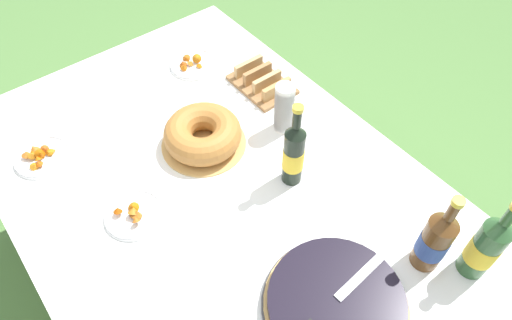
{
  "coord_description": "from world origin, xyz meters",
  "views": [
    {
      "loc": [
        0.8,
        -0.46,
        2.01
      ],
      "look_at": [
        0.04,
        0.14,
        0.82
      ],
      "focal_mm": 32.0,
      "sensor_mm": 36.0,
      "label": 1
    }
  ],
  "objects": [
    {
      "name": "garden_table",
      "position": [
        0.0,
        0.0,
        0.7
      ],
      "size": [
        1.79,
        1.23,
        0.76
      ],
      "color": "brown",
      "rests_on": "ground_plane"
    },
    {
      "name": "snack_plate_left",
      "position": [
        -0.06,
        -0.28,
        0.77
      ],
      "size": [
        0.19,
        0.19,
        0.06
      ],
      "color": "white",
      "rests_on": "tablecloth"
    },
    {
      "name": "tablecloth",
      "position": [
        0.0,
        0.0,
        0.75
      ],
      "size": [
        1.8,
        1.24,
        0.1
      ],
      "color": "white",
      "rests_on": "garden_table"
    },
    {
      "name": "juice_bottle_red",
      "position": [
        0.14,
        0.22,
        0.89
      ],
      "size": [
        0.07,
        0.07,
        0.34
      ],
      "color": "black",
      "rests_on": "tablecloth"
    },
    {
      "name": "ground_plane",
      "position": [
        0.0,
        0.0,
        0.0
      ],
      "size": [
        16.0,
        16.0,
        0.0
      ],
      "primitive_type": "plane",
      "color": "#568442"
    },
    {
      "name": "snack_plate_near",
      "position": [
        -0.48,
        -0.42,
        0.77
      ],
      "size": [
        0.2,
        0.2,
        0.06
      ],
      "color": "white",
      "rests_on": "tablecloth"
    },
    {
      "name": "berry_tart",
      "position": [
        0.55,
        0.02,
        0.79
      ],
      "size": [
        0.41,
        0.41,
        0.06
      ],
      "color": "#38383D",
      "rests_on": "tablecloth"
    },
    {
      "name": "bundt_cake",
      "position": [
        -0.18,
        0.07,
        0.81
      ],
      "size": [
        0.31,
        0.31,
        0.11
      ],
      "color": "tan",
      "rests_on": "tablecloth"
    },
    {
      "name": "cider_bottle_green",
      "position": [
        0.72,
        0.42,
        0.88
      ],
      "size": [
        0.08,
        0.08,
        0.33
      ],
      "color": "#2D562D",
      "rests_on": "tablecloth"
    },
    {
      "name": "snack_plate_right",
      "position": [
        -0.58,
        0.29,
        0.77
      ],
      "size": [
        0.2,
        0.2,
        0.06
      ],
      "color": "white",
      "rests_on": "tablecloth"
    },
    {
      "name": "cup_stack",
      "position": [
        -0.06,
        0.35,
        0.86
      ],
      "size": [
        0.07,
        0.07,
        0.2
      ],
      "color": "white",
      "rests_on": "tablecloth"
    },
    {
      "name": "cider_bottle_amber",
      "position": [
        0.62,
        0.33,
        0.88
      ],
      "size": [
        0.09,
        0.09,
        0.32
      ],
      "color": "brown",
      "rests_on": "tablecloth"
    },
    {
      "name": "bread_board",
      "position": [
        -0.29,
        0.44,
        0.78
      ],
      "size": [
        0.26,
        0.18,
        0.07
      ],
      "color": "olive",
      "rests_on": "tablecloth"
    },
    {
      "name": "serving_knife",
      "position": [
        0.56,
        -0.01,
        0.82
      ],
      "size": [
        0.05,
        0.38,
        0.01
      ],
      "rotation": [
        0.0,
        0.0,
        1.64
      ],
      "color": "silver",
      "rests_on": "berry_tart"
    }
  ]
}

